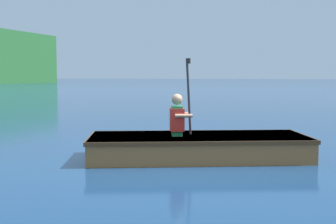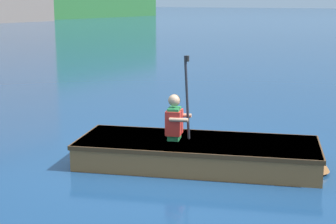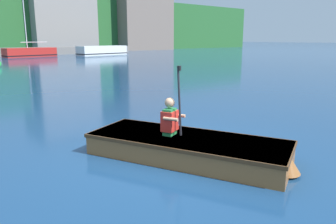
{
  "view_description": "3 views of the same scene",
  "coord_description": "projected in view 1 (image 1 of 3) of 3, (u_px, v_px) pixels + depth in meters",
  "views": [
    {
      "loc": [
        -6.0,
        -1.93,
        1.29
      ],
      "look_at": [
        0.26,
        0.31,
        0.72
      ],
      "focal_mm": 45.0,
      "sensor_mm": 36.0,
      "label": 1
    },
    {
      "loc": [
        -5.72,
        -3.77,
        2.29
      ],
      "look_at": [
        0.26,
        0.31,
        0.72
      ],
      "focal_mm": 55.0,
      "sensor_mm": 36.0,
      "label": 2
    },
    {
      "loc": [
        -3.42,
        -3.97,
        1.99
      ],
      "look_at": [
        0.26,
        0.31,
        0.72
      ],
      "focal_mm": 35.0,
      "sensor_mm": 36.0,
      "label": 3
    }
  ],
  "objects": [
    {
      "name": "rowboat_foreground",
      "position": [
        201.0,
        145.0,
        6.55
      ],
      "size": [
        2.46,
        3.59,
        0.37
      ],
      "color": "#935B2D",
      "rests_on": "ground"
    },
    {
      "name": "person_paddler",
      "position": [
        178.0,
        117.0,
        6.49
      ],
      "size": [
        0.43,
        0.42,
        1.19
      ],
      "color": "#267F3F",
      "rests_on": "rowboat_foreground"
    },
    {
      "name": "ground_plane",
      "position": [
        181.0,
        161.0,
        6.38
      ],
      "size": [
        300.0,
        300.0,
        0.0
      ],
      "primitive_type": "plane",
      "color": "navy"
    }
  ]
}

